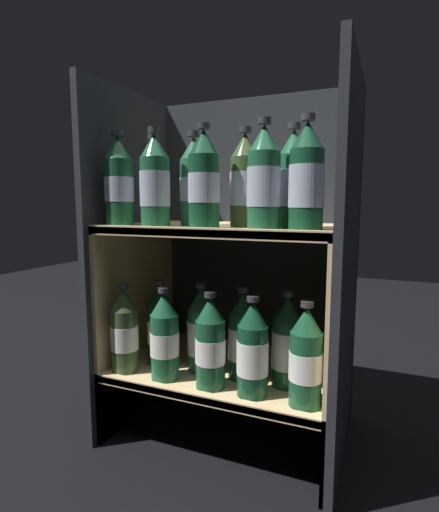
# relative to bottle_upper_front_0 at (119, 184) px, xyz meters

# --- Properties ---
(ground_plane) EXTENTS (6.00, 6.00, 0.00)m
(ground_plane) POSITION_rel_bottle_upper_front_0_xyz_m (0.26, -0.06, -0.73)
(ground_plane) COLOR black
(fridge_back_wall) EXTENTS (0.67, 0.02, 1.01)m
(fridge_back_wall) POSITION_rel_bottle_upper_front_0_xyz_m (0.26, 0.37, -0.22)
(fridge_back_wall) COLOR #23262B
(fridge_back_wall) RESTS_ON ground_plane
(fridge_side_left) EXTENTS (0.02, 0.46, 1.01)m
(fridge_side_left) POSITION_rel_bottle_upper_front_0_xyz_m (-0.07, 0.15, -0.22)
(fridge_side_left) COLOR #23262B
(fridge_side_left) RESTS_ON ground_plane
(fridge_side_right) EXTENTS (0.02, 0.46, 1.01)m
(fridge_side_right) POSITION_rel_bottle_upper_front_0_xyz_m (0.58, 0.15, -0.22)
(fridge_side_right) COLOR #23262B
(fridge_side_right) RESTS_ON ground_plane
(shelf_lower) EXTENTS (0.63, 0.42, 0.21)m
(shelf_lower) POSITION_rel_bottle_upper_front_0_xyz_m (0.26, 0.14, -0.56)
(shelf_lower) COLOR #DBBC84
(shelf_lower) RESTS_ON ground_plane
(shelf_upper) EXTENTS (0.63, 0.42, 0.62)m
(shelf_upper) POSITION_rel_bottle_upper_front_0_xyz_m (0.26, 0.14, -0.29)
(shelf_upper) COLOR #DBBC84
(shelf_upper) RESTS_ON ground_plane
(bottle_upper_front_0) EXTENTS (0.08, 0.08, 0.25)m
(bottle_upper_front_0) POSITION_rel_bottle_upper_front_0_xyz_m (0.00, 0.00, 0.00)
(bottle_upper_front_0) COLOR #194C2D
(bottle_upper_front_0) RESTS_ON shelf_upper
(bottle_upper_front_1) EXTENTS (0.08, 0.08, 0.25)m
(bottle_upper_front_1) POSITION_rel_bottle_upper_front_0_xyz_m (0.11, 0.00, -0.00)
(bottle_upper_front_1) COLOR #1E5638
(bottle_upper_front_1) RESTS_ON shelf_upper
(bottle_upper_front_2) EXTENTS (0.08, 0.08, 0.25)m
(bottle_upper_front_2) POSITION_rel_bottle_upper_front_0_xyz_m (0.25, 0.00, -0.00)
(bottle_upper_front_2) COLOR #144228
(bottle_upper_front_2) RESTS_ON shelf_upper
(bottle_upper_front_3) EXTENTS (0.08, 0.08, 0.25)m
(bottle_upper_front_3) POSITION_rel_bottle_upper_front_0_xyz_m (0.40, 0.00, -0.00)
(bottle_upper_front_3) COLOR #1E5638
(bottle_upper_front_3) RESTS_ON shelf_upper
(bottle_upper_front_4) EXTENTS (0.08, 0.08, 0.25)m
(bottle_upper_front_4) POSITION_rel_bottle_upper_front_0_xyz_m (0.50, -0.00, -0.00)
(bottle_upper_front_4) COLOR #144228
(bottle_upper_front_4) RESTS_ON shelf_upper
(bottle_upper_back_0) EXTENTS (0.08, 0.08, 0.25)m
(bottle_upper_back_0) POSITION_rel_bottle_upper_front_0_xyz_m (0.06, 0.09, -0.00)
(bottle_upper_back_0) COLOR #1E5638
(bottle_upper_back_0) RESTS_ON shelf_upper
(bottle_upper_back_1) EXTENTS (0.08, 0.08, 0.25)m
(bottle_upper_back_1) POSITION_rel_bottle_upper_front_0_xyz_m (0.18, 0.09, 0.00)
(bottle_upper_back_1) COLOR #285B42
(bottle_upper_back_1) RESTS_ON shelf_upper
(bottle_upper_back_2) EXTENTS (0.08, 0.08, 0.25)m
(bottle_upper_back_2) POSITION_rel_bottle_upper_front_0_xyz_m (0.33, 0.09, -0.00)
(bottle_upper_back_2) COLOR #384C28
(bottle_upper_back_2) RESTS_ON shelf_upper
(bottle_upper_back_3) EXTENTS (0.08, 0.08, 0.25)m
(bottle_upper_back_3) POSITION_rel_bottle_upper_front_0_xyz_m (0.45, 0.09, -0.00)
(bottle_upper_back_3) COLOR #1E5638
(bottle_upper_back_3) RESTS_ON shelf_upper
(bottle_lower_front_0) EXTENTS (0.08, 0.08, 0.25)m
(bottle_lower_front_0) POSITION_rel_bottle_upper_front_0_xyz_m (0.00, 0.00, -0.41)
(bottle_lower_front_0) COLOR #384C28
(bottle_lower_front_0) RESTS_ON shelf_lower
(bottle_lower_front_1) EXTENTS (0.08, 0.08, 0.25)m
(bottle_lower_front_1) POSITION_rel_bottle_upper_front_0_xyz_m (0.13, 0.00, -0.41)
(bottle_lower_front_1) COLOR #1E5638
(bottle_lower_front_1) RESTS_ON shelf_lower
(bottle_lower_front_2) EXTENTS (0.08, 0.08, 0.25)m
(bottle_lower_front_2) POSITION_rel_bottle_upper_front_0_xyz_m (0.27, 0.00, -0.41)
(bottle_lower_front_2) COLOR #194C2D
(bottle_lower_front_2) RESTS_ON shelf_lower
(bottle_lower_front_3) EXTENTS (0.08, 0.08, 0.25)m
(bottle_lower_front_3) POSITION_rel_bottle_upper_front_0_xyz_m (0.38, 0.00, -0.41)
(bottle_lower_front_3) COLOR #144228
(bottle_lower_front_3) RESTS_ON shelf_lower
(bottle_lower_front_4) EXTENTS (0.08, 0.08, 0.25)m
(bottle_lower_front_4) POSITION_rel_bottle_upper_front_0_xyz_m (0.51, 0.00, -0.41)
(bottle_lower_front_4) COLOR #194C2D
(bottle_lower_front_4) RESTS_ON shelf_lower
(bottle_lower_back_0) EXTENTS (0.08, 0.08, 0.25)m
(bottle_lower_back_0) POSITION_rel_bottle_upper_front_0_xyz_m (0.07, 0.09, -0.41)
(bottle_lower_back_0) COLOR #144228
(bottle_lower_back_0) RESTS_ON shelf_lower
(bottle_lower_back_1) EXTENTS (0.08, 0.08, 0.25)m
(bottle_lower_back_1) POSITION_rel_bottle_upper_front_0_xyz_m (0.20, 0.09, -0.41)
(bottle_lower_back_1) COLOR #285B42
(bottle_lower_back_1) RESTS_ON shelf_lower
(bottle_lower_back_2) EXTENTS (0.08, 0.08, 0.25)m
(bottle_lower_back_2) POSITION_rel_bottle_upper_front_0_xyz_m (0.32, 0.09, -0.41)
(bottle_lower_back_2) COLOR #194C2D
(bottle_lower_back_2) RESTS_ON shelf_lower
(bottle_lower_back_3) EXTENTS (0.08, 0.08, 0.25)m
(bottle_lower_back_3) POSITION_rel_bottle_upper_front_0_xyz_m (0.45, 0.09, -0.41)
(bottle_lower_back_3) COLOR #194C2D
(bottle_lower_back_3) RESTS_ON shelf_lower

